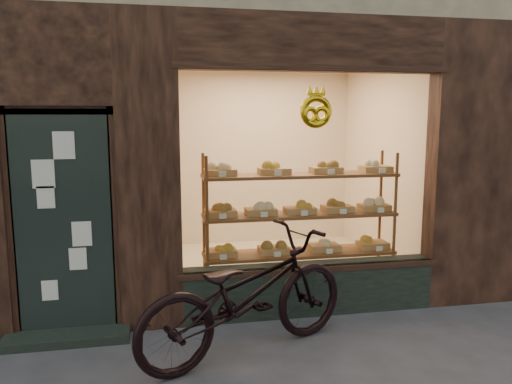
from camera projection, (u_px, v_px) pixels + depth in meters
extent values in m
cube|color=#24312A|center=(310.00, 288.00, 5.35)|extent=(2.70, 0.25, 0.55)
cube|color=black|center=(64.00, 224.00, 4.70)|extent=(0.90, 0.04, 2.15)
cube|color=#24312A|center=(67.00, 337.00, 4.70)|extent=(1.15, 0.35, 0.08)
torus|color=yellow|center=(316.00, 112.00, 4.97)|extent=(0.33, 0.07, 0.33)
cube|color=brown|center=(299.00, 295.00, 5.80)|extent=(2.20, 0.45, 0.04)
cube|color=brown|center=(299.00, 253.00, 5.72)|extent=(2.20, 0.45, 0.03)
cube|color=brown|center=(300.00, 215.00, 5.65)|extent=(2.20, 0.45, 0.04)
cube|color=brown|center=(300.00, 175.00, 5.59)|extent=(2.20, 0.45, 0.04)
cylinder|color=brown|center=(207.00, 236.00, 5.28)|extent=(0.04, 0.04, 1.70)
cylinder|color=brown|center=(394.00, 227.00, 5.69)|extent=(0.04, 0.04, 1.70)
cylinder|color=brown|center=(204.00, 228.00, 5.66)|extent=(0.04, 0.04, 1.70)
cylinder|color=brown|center=(380.00, 220.00, 6.07)|extent=(0.04, 0.04, 1.70)
cube|color=#9D7042|center=(221.00, 253.00, 5.54)|extent=(0.34, 0.24, 0.07)
sphere|color=#B6821F|center=(221.00, 245.00, 5.53)|extent=(0.11, 0.11, 0.11)
cube|color=silver|center=(223.00, 257.00, 5.36)|extent=(0.07, 0.01, 0.05)
cube|color=#9D7042|center=(274.00, 250.00, 5.66)|extent=(0.34, 0.24, 0.07)
sphere|color=brown|center=(274.00, 243.00, 5.65)|extent=(0.11, 0.11, 0.11)
cube|color=silver|center=(278.00, 254.00, 5.48)|extent=(0.08, 0.01, 0.05)
cube|color=#9D7042|center=(324.00, 247.00, 5.77)|extent=(0.34, 0.24, 0.07)
sphere|color=tan|center=(324.00, 240.00, 5.76)|extent=(0.11, 0.11, 0.11)
cube|color=silver|center=(329.00, 251.00, 5.59)|extent=(0.07, 0.01, 0.05)
cube|color=#9D7042|center=(373.00, 245.00, 5.89)|extent=(0.34, 0.24, 0.07)
sphere|color=#B6821F|center=(373.00, 238.00, 5.87)|extent=(0.11, 0.11, 0.11)
cube|color=silver|center=(379.00, 249.00, 5.71)|extent=(0.08, 0.01, 0.05)
cube|color=#9D7042|center=(221.00, 213.00, 5.48)|extent=(0.34, 0.24, 0.07)
sphere|color=brown|center=(221.00, 205.00, 5.46)|extent=(0.11, 0.11, 0.11)
cube|color=silver|center=(223.00, 216.00, 5.30)|extent=(0.07, 0.01, 0.06)
cube|color=#9D7042|center=(261.00, 211.00, 5.56)|extent=(0.34, 0.24, 0.07)
sphere|color=tan|center=(261.00, 204.00, 5.55)|extent=(0.11, 0.11, 0.11)
cube|color=silver|center=(264.00, 215.00, 5.38)|extent=(0.07, 0.01, 0.06)
cube|color=#9D7042|center=(300.00, 210.00, 5.65)|extent=(0.34, 0.24, 0.07)
sphere|color=#B6821F|center=(300.00, 203.00, 5.63)|extent=(0.11, 0.11, 0.11)
cube|color=silver|center=(304.00, 213.00, 5.47)|extent=(0.07, 0.01, 0.06)
cube|color=#9D7042|center=(337.00, 209.00, 5.73)|extent=(0.34, 0.24, 0.07)
sphere|color=brown|center=(338.00, 201.00, 5.72)|extent=(0.11, 0.11, 0.11)
cube|color=silver|center=(343.00, 212.00, 5.55)|extent=(0.07, 0.01, 0.06)
cube|color=#9D7042|center=(374.00, 207.00, 5.82)|extent=(0.34, 0.24, 0.07)
sphere|color=tan|center=(374.00, 200.00, 5.80)|extent=(0.11, 0.11, 0.11)
cube|color=silver|center=(381.00, 210.00, 5.64)|extent=(0.08, 0.01, 0.06)
cube|color=#9D7042|center=(220.00, 172.00, 5.41)|extent=(0.34, 0.24, 0.07)
sphere|color=tan|center=(220.00, 164.00, 5.39)|extent=(0.11, 0.11, 0.11)
cube|color=silver|center=(222.00, 174.00, 5.23)|extent=(0.07, 0.01, 0.06)
cube|color=#9D7042|center=(274.00, 171.00, 5.52)|extent=(0.34, 0.24, 0.07)
sphere|color=#B6821F|center=(274.00, 163.00, 5.51)|extent=(0.11, 0.11, 0.11)
cube|color=silver|center=(278.00, 173.00, 5.34)|extent=(0.08, 0.01, 0.06)
cube|color=#9D7042|center=(326.00, 170.00, 5.64)|extent=(0.34, 0.24, 0.07)
sphere|color=brown|center=(326.00, 162.00, 5.62)|extent=(0.11, 0.11, 0.11)
cube|color=silver|center=(331.00, 172.00, 5.46)|extent=(0.07, 0.01, 0.06)
cube|color=#9D7042|center=(375.00, 169.00, 5.75)|extent=(0.34, 0.24, 0.07)
sphere|color=tan|center=(376.00, 162.00, 5.74)|extent=(0.11, 0.11, 0.11)
cube|color=silver|center=(382.00, 171.00, 5.57)|extent=(0.08, 0.01, 0.06)
imported|color=black|center=(247.00, 294.00, 4.38)|extent=(2.24, 1.52, 1.11)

